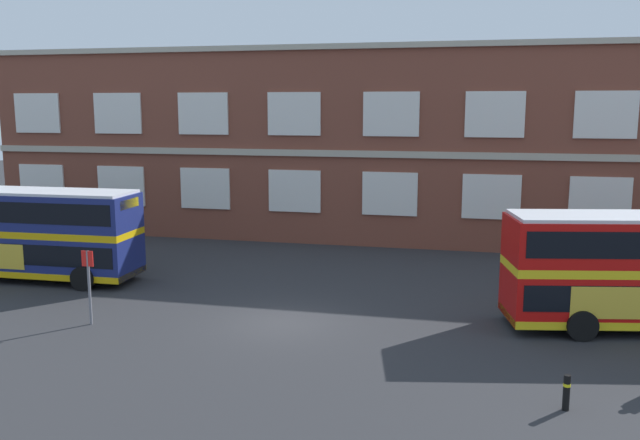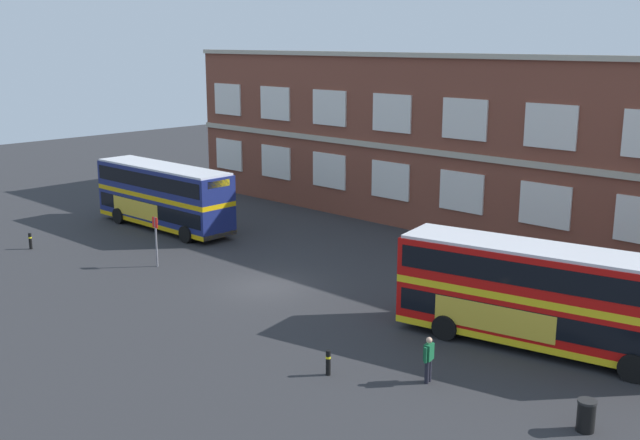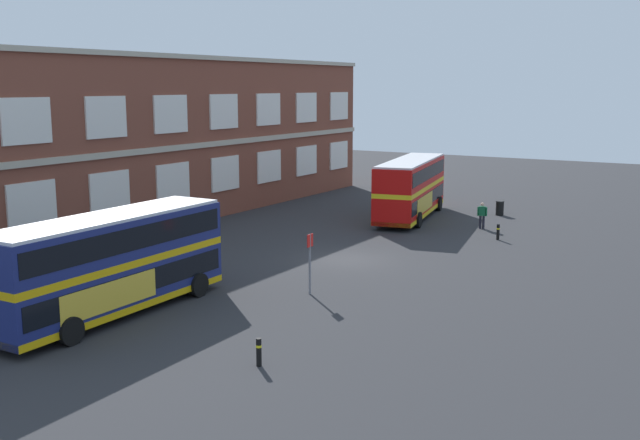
# 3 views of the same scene
# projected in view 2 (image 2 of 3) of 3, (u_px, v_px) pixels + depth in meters

# --- Properties ---
(ground_plane) EXTENTS (120.00, 120.00, 0.00)m
(ground_plane) POSITION_uv_depth(u_px,v_px,m) (294.00, 278.00, 38.40)
(ground_plane) COLOR #2B2B2D
(brick_terminal_building) EXTENTS (48.39, 8.19, 11.04)m
(brick_terminal_building) POSITION_uv_depth(u_px,v_px,m) (499.00, 145.00, 47.01)
(brick_terminal_building) COLOR brown
(brick_terminal_building) RESTS_ON ground
(double_decker_near) EXTENTS (11.05, 3.04, 4.07)m
(double_decker_near) POSITION_uv_depth(u_px,v_px,m) (164.00, 196.00, 47.93)
(double_decker_near) COLOR navy
(double_decker_near) RESTS_ON ground
(double_decker_middle) EXTENTS (11.29, 4.68, 4.07)m
(double_decker_middle) POSITION_uv_depth(u_px,v_px,m) (539.00, 295.00, 29.29)
(double_decker_middle) COLOR red
(double_decker_middle) RESTS_ON ground
(waiting_passenger) EXTENTS (0.31, 0.64, 1.70)m
(waiting_passenger) POSITION_uv_depth(u_px,v_px,m) (429.00, 358.00, 26.48)
(waiting_passenger) COLOR black
(waiting_passenger) RESTS_ON ground
(bus_stand_flag) EXTENTS (0.44, 0.10, 2.70)m
(bus_stand_flag) POSITION_uv_depth(u_px,v_px,m) (156.00, 237.00, 39.92)
(bus_stand_flag) COLOR slate
(bus_stand_flag) RESTS_ON ground
(station_litter_bin) EXTENTS (0.60, 0.60, 1.03)m
(station_litter_bin) POSITION_uv_depth(u_px,v_px,m) (586.00, 416.00, 23.26)
(station_litter_bin) COLOR black
(station_litter_bin) RESTS_ON ground
(safety_bollard_west) EXTENTS (0.19, 0.19, 0.95)m
(safety_bollard_west) POSITION_uv_depth(u_px,v_px,m) (328.00, 362.00, 27.17)
(safety_bollard_west) COLOR black
(safety_bollard_west) RESTS_ON ground
(safety_bollard_east) EXTENTS (0.19, 0.19, 0.95)m
(safety_bollard_east) POSITION_uv_depth(u_px,v_px,m) (30.00, 241.00, 43.54)
(safety_bollard_east) COLOR black
(safety_bollard_east) RESTS_ON ground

